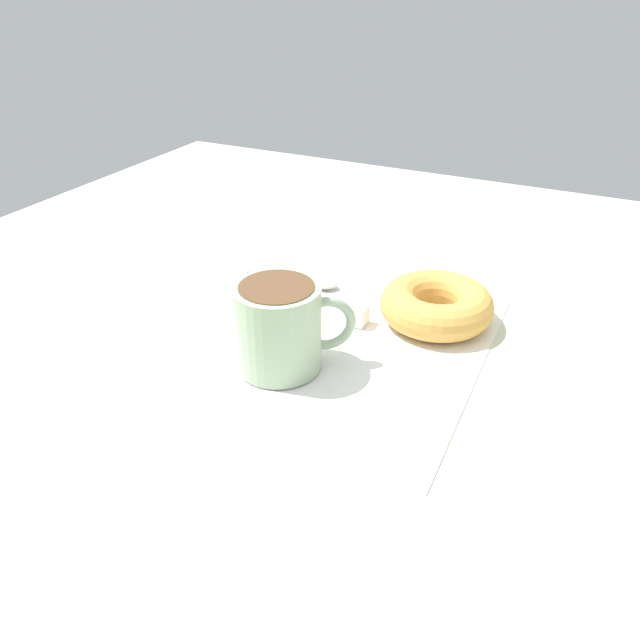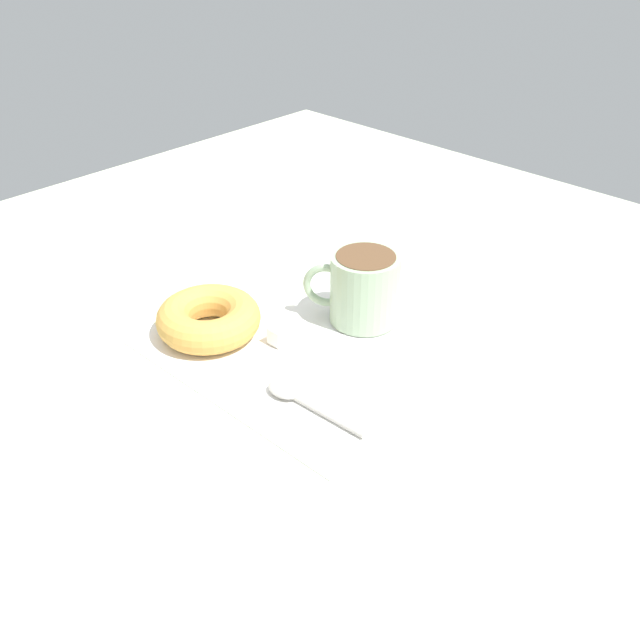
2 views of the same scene
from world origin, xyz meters
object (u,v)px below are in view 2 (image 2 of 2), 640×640
Objects in this scene: donut at (209,318)px; spoon at (294,396)px; coffee_cup at (363,287)px; sugar_cube at (279,335)px.

donut is 15.56cm from spoon.
coffee_cup is 0.84× the size of spoon.
coffee_cup is 0.86× the size of donut.
sugar_cube is (3.34, 10.06, -3.28)cm from coffee_cup.
spoon is (-15.39, 1.75, -1.51)cm from donut.
spoon is at bearing 173.52° from donut.
coffee_cup is at bearing -126.48° from donut.
coffee_cup is 5.24× the size of sugar_cube.
coffee_cup is 17.04cm from spoon.
spoon is 10.14cm from sugar_cube.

